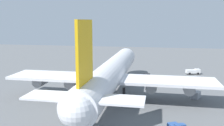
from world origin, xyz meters
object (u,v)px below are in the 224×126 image
at_px(cargo_loader, 193,71).
at_px(cargo_container_fore, 196,95).
at_px(fuel_truck, 144,77).
at_px(cargo_airplane, 112,73).
at_px(safety_cone_nose, 120,73).

xyz_separation_m(cargo_loader, cargo_container_fore, (-31.79, 3.39, -0.18)).
bearing_deg(fuel_truck, cargo_container_fore, -140.27).
bearing_deg(cargo_airplane, safety_cone_nose, 4.78).
relative_size(cargo_airplane, safety_cone_nose, 80.16).
xyz_separation_m(cargo_airplane, cargo_loader, (34.62, -26.11, -5.65)).
xyz_separation_m(cargo_airplane, fuel_truck, (21.02, -7.60, -5.59)).
height_order(fuel_truck, cargo_container_fore, fuel_truck).
bearing_deg(fuel_truck, cargo_airplane, 160.13).
height_order(cargo_loader, safety_cone_nose, cargo_loader).
xyz_separation_m(cargo_loader, fuel_truck, (-13.59, 18.51, 0.06)).
bearing_deg(cargo_container_fore, cargo_loader, -6.08).
distance_m(fuel_truck, safety_cone_nose, 13.29).
height_order(cargo_airplane, cargo_container_fore, cargo_airplane).
bearing_deg(cargo_container_fore, fuel_truck, 39.73).
height_order(cargo_loader, cargo_container_fore, cargo_loader).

